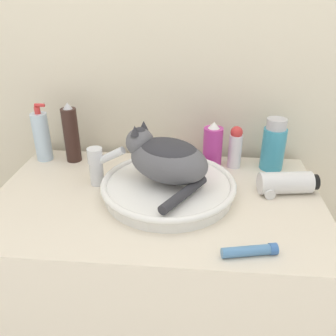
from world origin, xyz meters
TOP-DOWN VIEW (x-y plane):
  - wall_back at (0.00, 0.67)m, footprint 8.00×0.05m
  - vanity_counter at (0.00, 0.31)m, footprint 1.01×0.61m
  - sink_basin at (0.04, 0.32)m, footprint 0.41×0.41m
  - cat at (0.03, 0.32)m, footprint 0.29×0.31m
  - faucet at (-0.19, 0.36)m, footprint 0.13×0.06m
  - deodorant_stick at (0.25, 0.53)m, footprint 0.05×0.05m
  - soap_pump_bottle at (-0.44, 0.53)m, footprint 0.06×0.06m
  - spray_bottle_trigger at (0.17, 0.53)m, footprint 0.07×0.07m
  - mouthwash_bottle at (0.38, 0.53)m, footprint 0.08×0.08m
  - hairspray_can_black at (-0.33, 0.53)m, footprint 0.05×0.05m
  - cream_tube at (0.25, 0.06)m, footprint 0.14×0.06m
  - hair_dryer at (0.39, 0.36)m, footprint 0.19×0.10m

SIDE VIEW (x-z plane):
  - vanity_counter at x=0.00m, z-range 0.00..0.85m
  - cream_tube at x=0.25m, z-range 0.85..0.88m
  - sink_basin at x=0.04m, z-range 0.86..0.91m
  - hair_dryer at x=0.39m, z-range 0.85..0.92m
  - faucet at x=-0.19m, z-range 0.86..1.00m
  - deodorant_stick at x=0.25m, z-range 0.85..1.01m
  - spray_bottle_trigger at x=0.17m, z-range 0.85..1.01m
  - mouthwash_bottle at x=0.38m, z-range 0.85..1.03m
  - soap_pump_bottle at x=-0.44m, z-range 0.84..1.05m
  - hairspray_can_black at x=-0.33m, z-range 0.85..1.07m
  - cat at x=0.03m, z-range 0.90..1.06m
  - wall_back at x=0.00m, z-range 0.00..2.40m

